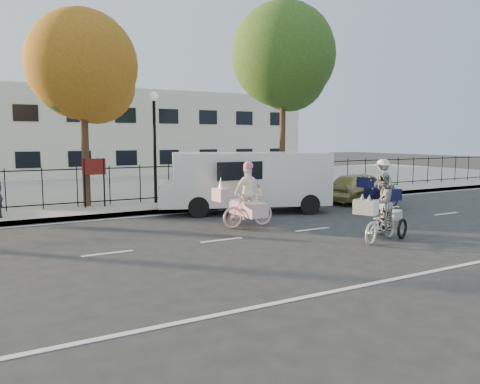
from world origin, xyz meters
TOP-DOWN VIEW (x-y plane):
  - ground at (0.00, 0.00)m, footprint 120.00×120.00m
  - road_markings at (0.00, 0.00)m, footprint 60.00×9.52m
  - curb at (0.00, 5.05)m, footprint 60.00×0.10m
  - sidewalk at (0.00, 6.10)m, footprint 60.00×2.20m
  - parking_lot at (0.00, 15.00)m, footprint 60.00×15.60m
  - iron_fence at (0.00, 7.20)m, footprint 58.00×0.06m
  - building at (0.00, 25.00)m, footprint 34.00×10.00m
  - lamppost at (0.50, 6.80)m, footprint 0.36×0.36m
  - street_sign at (-1.85, 6.80)m, footprint 0.85×0.06m
  - zebra_trike at (3.60, -2.11)m, footprint 2.09×1.36m
  - unicorn_bike at (1.50, 1.27)m, footprint 1.99×1.38m
  - bull_bike at (7.93, 2.07)m, footprint 2.05×1.41m
  - white_van at (2.97, 3.80)m, footprint 6.61×3.83m
  - gold_sedan at (8.48, 3.80)m, footprint 4.01×2.34m
  - lot_car_d at (4.46, 9.80)m, footprint 2.38×3.94m
  - tree_mid at (-1.90, 7.36)m, footprint 4.03×4.03m
  - tree_east at (7.60, 8.26)m, footprint 5.00×5.00m

SIDE VIEW (x-z plane):
  - ground at x=0.00m, z-range 0.00..0.00m
  - road_markings at x=0.00m, z-range 0.00..0.01m
  - curb at x=0.00m, z-range 0.00..0.15m
  - sidewalk at x=0.00m, z-range 0.00..0.15m
  - parking_lot at x=0.00m, z-range 0.00..0.15m
  - gold_sedan at x=8.48m, z-range 0.00..1.28m
  - zebra_trike at x=3.60m, z-range -0.21..1.59m
  - unicorn_bike at x=1.50m, z-range -0.26..1.75m
  - bull_bike at x=7.93m, z-range -0.19..1.71m
  - lot_car_d at x=4.46m, z-range 0.15..1.40m
  - iron_fence at x=0.00m, z-range 0.15..1.65m
  - white_van at x=2.97m, z-range 0.11..2.29m
  - street_sign at x=-1.85m, z-range 0.52..2.32m
  - building at x=0.00m, z-range 0.00..6.00m
  - lamppost at x=0.50m, z-range 0.95..5.28m
  - tree_mid at x=-1.90m, z-range 1.48..8.87m
  - tree_east at x=7.60m, z-range 1.84..11.01m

